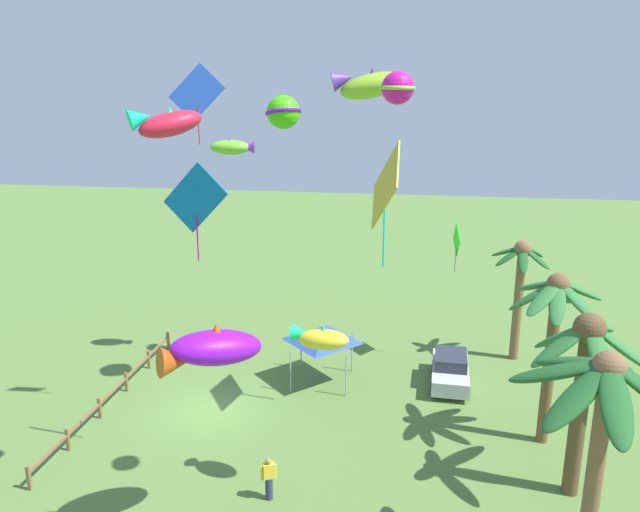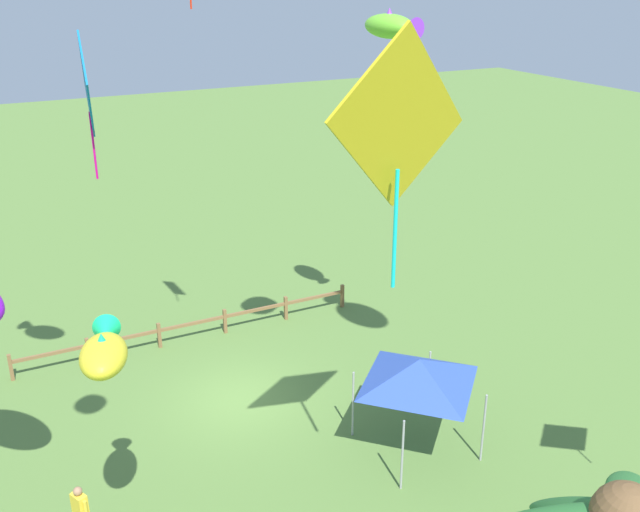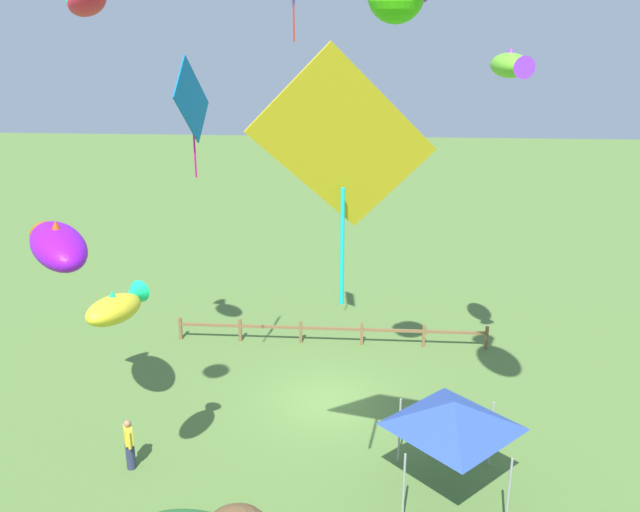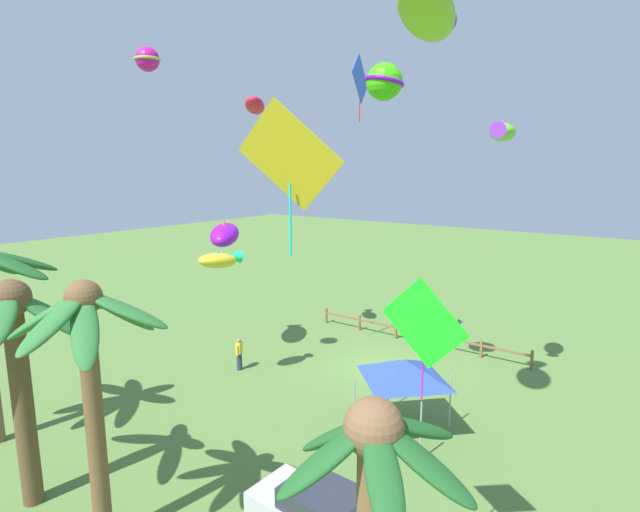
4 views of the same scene
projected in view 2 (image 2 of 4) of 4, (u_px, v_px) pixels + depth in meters
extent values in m
plane|color=#567A38|center=(240.00, 400.00, 22.66)|extent=(120.00, 120.00, 0.00)
ellipsoid|color=#2D7033|center=(629.00, 490.00, 9.42)|extent=(2.00, 1.72, 1.12)
ellipsoid|color=#2D7033|center=(576.00, 508.00, 9.43)|extent=(0.86, 1.91, 1.52)
cube|color=brown|center=(342.00, 296.00, 28.70)|extent=(0.12, 0.12, 0.95)
cube|color=brown|center=(286.00, 308.00, 27.67)|extent=(0.12, 0.12, 0.95)
cube|color=brown|center=(225.00, 321.00, 26.65)|extent=(0.12, 0.12, 0.95)
cube|color=brown|center=(159.00, 335.00, 25.62)|extent=(0.12, 0.12, 0.95)
cube|color=brown|center=(88.00, 351.00, 24.60)|extent=(0.12, 0.12, 0.95)
cube|color=brown|center=(11.00, 367.00, 23.57)|extent=(0.12, 0.12, 0.95)
cube|color=brown|center=(192.00, 323.00, 26.07)|extent=(12.43, 0.09, 0.11)
cube|color=yellow|center=(80.00, 504.00, 16.66)|extent=(0.37, 0.44, 0.54)
sphere|color=#A37556|center=(78.00, 491.00, 16.52)|extent=(0.21, 0.21, 0.21)
cylinder|color=yellow|center=(74.00, 502.00, 16.81)|extent=(0.09, 0.09, 0.52)
cylinder|color=yellow|center=(86.00, 510.00, 16.54)|extent=(0.09, 0.09, 0.52)
cylinder|color=#9E9EA3|center=(428.00, 382.00, 21.66)|extent=(0.06, 0.06, 2.10)
cylinder|color=#9E9EA3|center=(353.00, 404.00, 20.58)|extent=(0.06, 0.06, 2.10)
cylinder|color=#9E9EA3|center=(483.00, 428.00, 19.51)|extent=(0.06, 0.06, 2.10)
cylinder|color=#9E9EA3|center=(402.00, 455.00, 18.42)|extent=(0.06, 0.06, 2.10)
pyramid|color=#2D4CA8|center=(419.00, 371.00, 19.51)|extent=(2.86, 2.86, 0.75)
ellipsoid|color=#6AC72E|center=(389.00, 26.00, 20.88)|extent=(1.23, 2.05, 0.71)
cone|color=#8B33DF|center=(409.00, 28.00, 20.21)|extent=(0.69, 0.70, 0.62)
cone|color=#8B33DF|center=(389.00, 15.00, 20.76)|extent=(0.44, 0.44, 0.39)
ellipsoid|color=yellow|center=(104.00, 355.00, 13.75)|extent=(1.33, 2.01, 0.82)
cone|color=#15E282|center=(106.00, 332.00, 14.45)|extent=(0.71, 0.75, 0.62)
cone|color=#15E282|center=(102.00, 342.00, 13.64)|extent=(0.44, 0.44, 0.37)
cube|color=#0B6AB2|center=(86.00, 85.00, 16.25)|extent=(0.38, 2.42, 2.44)
cylinder|color=#D80C86|center=(94.00, 146.00, 16.77)|extent=(0.05, 0.05, 1.59)
cube|color=gold|center=(400.00, 121.00, 13.06)|extent=(3.57, 1.09, 3.58)
cylinder|color=#14D2D3|center=(395.00, 230.00, 13.85)|extent=(0.08, 0.08, 2.40)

